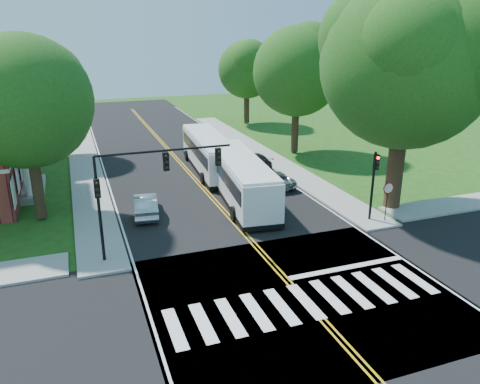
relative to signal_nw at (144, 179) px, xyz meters
name	(u,v)px	position (x,y,z in m)	size (l,w,h in m)	color
ground	(301,296)	(5.86, -6.43, -4.38)	(140.00, 140.00, 0.00)	#214411
road	(198,182)	(5.86, 11.57, -4.37)	(14.00, 96.00, 0.01)	black
cross_road	(301,296)	(5.86, -6.43, -4.37)	(60.00, 12.00, 0.01)	black
center_line	(186,169)	(5.86, 15.57, -4.36)	(0.36, 70.00, 0.01)	gold
edge_line_w	(106,177)	(-0.94, 15.57, -4.36)	(0.12, 70.00, 0.01)	silver
edge_line_e	(258,162)	(12.66, 15.57, -4.36)	(0.12, 70.00, 0.01)	silver
crosswalk	(306,301)	(5.86, -6.93, -4.36)	(12.60, 3.00, 0.01)	silver
stop_bar	(347,267)	(9.36, -4.83, -4.36)	(6.60, 0.40, 0.01)	silver
sidewalk_nw	(86,169)	(-2.44, 18.57, -4.30)	(2.60, 40.00, 0.15)	gray
sidewalk_ne	(261,153)	(14.16, 18.57, -4.30)	(2.60, 40.00, 0.15)	gray
tree_ne_big	(407,63)	(16.86, 1.57, 5.24)	(10.80, 10.80, 14.91)	black
tree_west_near	(25,102)	(-5.64, 7.57, 3.15)	(8.00, 8.00, 11.40)	black
tree_west_far	(43,83)	(-5.14, 23.57, 2.62)	(7.60, 7.60, 10.67)	black
tree_east_mid	(297,72)	(17.36, 17.57, 3.48)	(8.40, 8.40, 11.93)	black
tree_east_far	(247,70)	(18.36, 33.57, 2.48)	(7.20, 7.20, 10.34)	black
signal_nw	(144,179)	(0.00, 0.00, 0.00)	(7.15, 0.46, 5.66)	black
signal_ne	(374,177)	(14.06, 0.01, -1.41)	(0.30, 0.46, 4.40)	black
stop_sign	(388,192)	(14.86, -0.45, -2.35)	(0.76, 0.08, 2.53)	black
bus_lead	(240,178)	(7.65, 6.58, -2.72)	(3.96, 12.28, 3.12)	silver
bus_follow	(209,152)	(7.67, 14.53, -2.75)	(3.47, 11.98, 3.06)	silver
hatchback	(146,205)	(0.81, 5.99, -3.67)	(1.49, 4.26, 1.40)	#ACAFB3
suv	(274,179)	(11.22, 8.65, -3.78)	(1.95, 4.23, 1.17)	#A6A9AD
dark_sedan	(254,160)	(11.74, 14.20, -3.75)	(1.74, 4.29, 1.24)	black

